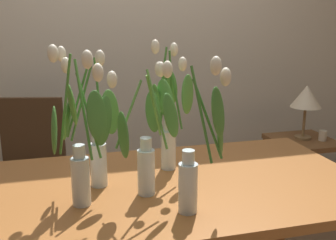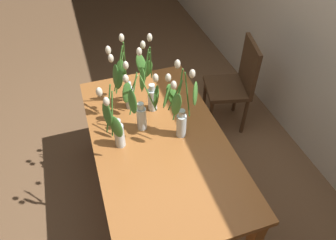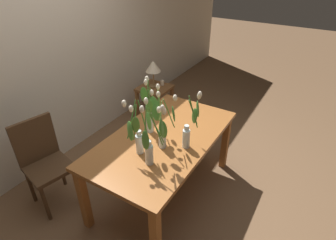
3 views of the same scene
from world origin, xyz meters
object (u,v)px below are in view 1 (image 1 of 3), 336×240
dining_table (176,202)px  table_lamp (306,98)px  tulip_vase_3 (198,164)px  side_table (302,154)px  tulip_vase_1 (169,119)px  tulip_vase_4 (82,151)px  tulip_vase_0 (92,137)px  tulip_vase_2 (147,146)px  pillar_candle (323,136)px  dining_chair (30,164)px

dining_table → table_lamp: bearing=37.4°
tulip_vase_3 → side_table: (1.24, 1.21, -0.49)m
tulip_vase_1 → tulip_vase_4: (-0.39, -0.28, -0.02)m
tulip_vase_0 → tulip_vase_2: size_ratio=1.08×
tulip_vase_0 → pillar_candle: size_ratio=7.56×
tulip_vase_2 → tulip_vase_4: tulip_vase_4 is taller
dining_chair → pillar_candle: 2.04m
pillar_candle → tulip_vase_4: bearing=-149.8°
tulip_vase_3 → dining_chair: tulip_vase_3 is taller
tulip_vase_2 → pillar_candle: (1.49, 0.96, -0.35)m
pillar_candle → tulip_vase_1: bearing=-151.5°
dining_chair → table_lamp: (1.92, -0.01, 0.33)m
dining_chair → pillar_candle: dining_chair is taller
side_table → table_lamp: (0.01, 0.02, 0.42)m
tulip_vase_2 → tulip_vase_3: tulip_vase_3 is taller
tulip_vase_3 → side_table: bearing=44.4°
tulip_vase_3 → tulip_vase_4: tulip_vase_4 is taller
tulip_vase_0 → side_table: (1.58, 0.90, -0.52)m
tulip_vase_1 → tulip_vase_2: tulip_vase_1 is taller
tulip_vase_4 → pillar_candle: bearing=30.2°
side_table → table_lamp: table_lamp is taller
side_table → pillar_candle: 0.20m
tulip_vase_0 → dining_chair: size_ratio=0.61×
tulip_vase_1 → tulip_vase_0: bearing=-162.0°
dining_table → tulip_vase_1: 0.36m
tulip_vase_0 → tulip_vase_4: size_ratio=0.97×
tulip_vase_4 → table_lamp: size_ratio=1.47×
dining_chair → side_table: (1.91, -0.03, -0.09)m
dining_table → table_lamp: (1.25, 0.95, 0.21)m
tulip_vase_1 → table_lamp: size_ratio=1.46×
side_table → dining_table: bearing=-143.0°
tulip_vase_3 → dining_chair: (-0.67, 1.25, -0.40)m
dining_table → table_lamp: table_lamp is taller
dining_table → side_table: size_ratio=2.91×
side_table → dining_chair: bearing=179.0°
tulip_vase_0 → tulip_vase_4: (-0.05, -0.17, 0.00)m
tulip_vase_0 → dining_chair: 1.09m
tulip_vase_1 → pillar_candle: 1.58m
tulip_vase_1 → pillar_candle: bearing=28.5°
tulip_vase_1 → side_table: (1.23, 0.79, -0.55)m
pillar_candle → side_table: bearing=153.1°
tulip_vase_4 → side_table: 2.01m
tulip_vase_0 → pillar_candle: tulip_vase_0 is taller
tulip_vase_2 → pillar_candle: 1.81m
dining_table → tulip_vase_2: size_ratio=3.04×
tulip_vase_2 → table_lamp: (1.38, 1.04, -0.08)m
tulip_vase_1 → table_lamp: (1.24, 0.81, -0.12)m
table_lamp → pillar_candle: 0.30m
side_table → tulip_vase_1: bearing=-147.3°
tulip_vase_1 → tulip_vase_3: bearing=-91.0°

